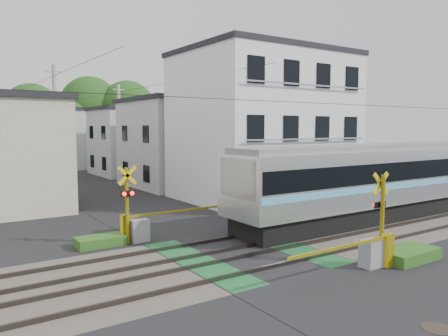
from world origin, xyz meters
TOP-DOWN VIEW (x-y plane):
  - ground at (0.00, 0.00)m, footprint 120.00×120.00m
  - track_bed at (0.00, 0.00)m, footprint 120.00×120.00m
  - crossing_signal_near at (2.59, -3.65)m, footprint 4.74×0.65m
  - crossing_signal_far at (-2.59, 3.65)m, footprint 4.74×0.65m
  - apartment_block at (8.50, 9.49)m, footprint 10.20×8.36m
  - houses_row at (0.25, 25.92)m, footprint 22.07×31.35m
  - tree_hill at (0.17, 49.08)m, footprint 40.00×11.69m
  - catenary at (6.00, 0.03)m, footprint 60.00×5.04m
  - utility_poles at (-1.05, 23.01)m, footprint 7.90×42.00m
  - pedestrian at (-0.36, 26.45)m, footprint 0.69×0.54m
  - manhole_cover at (0.07, -7.26)m, footprint 0.69×0.69m
  - weed_patches at (1.76, -0.09)m, footprint 10.25×8.80m

SIDE VIEW (x-z plane):
  - ground at x=0.00m, z-range 0.00..0.00m
  - manhole_cover at x=0.07m, z-range 0.00..0.02m
  - track_bed at x=0.00m, z-range -0.03..0.11m
  - weed_patches at x=1.76m, z-range -0.02..0.38m
  - crossing_signal_near at x=2.59m, z-range -0.83..2.25m
  - crossing_signal_far at x=-2.59m, z-range -0.83..2.25m
  - pedestrian at x=-0.36m, z-range 0.00..1.67m
  - houses_row at x=0.25m, z-range -0.16..6.64m
  - catenary at x=6.00m, z-range 0.20..7.20m
  - utility_poles at x=-1.05m, z-range 0.08..8.08m
  - apartment_block at x=8.50m, z-range 0.01..9.31m
  - tree_hill at x=0.17m, z-range -0.12..11.68m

